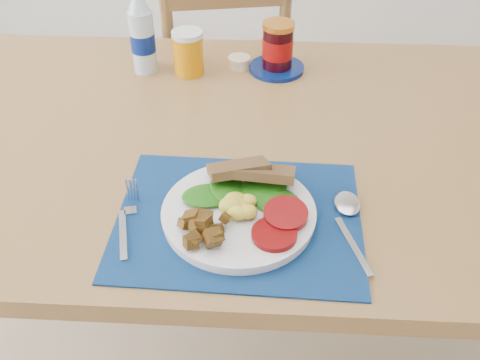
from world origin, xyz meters
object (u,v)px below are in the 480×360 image
Objects in this scene: juice_glass at (188,54)px; jam_on_saucer at (277,50)px; chair_far at (224,73)px; breakfast_plate at (236,211)px; water_bottle at (142,37)px.

juice_glass is 0.74× the size of jam_on_saucer.
jam_on_saucer is at bearing 104.14° from chair_far.
breakfast_plate is 0.55m from jam_on_saucer.
juice_glass is at bearing -173.27° from jam_on_saucer.
juice_glass is (-0.15, 0.52, 0.03)m from breakfast_plate.
jam_on_saucer is at bearing 6.73° from juice_glass.
water_bottle is 1.48× the size of jam_on_saucer.
breakfast_plate is (0.09, -0.90, 0.22)m from chair_far.
chair_far is 0.93m from breakfast_plate.
jam_on_saucer reaches higher than breakfast_plate.
water_bottle is at bearing -176.39° from jam_on_saucer.
chair_far is at bearing 114.61° from jam_on_saucer.
water_bottle is at bearing 107.58° from breakfast_plate.
juice_glass is at bearing 71.52° from chair_far.
chair_far reaches higher than juice_glass.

